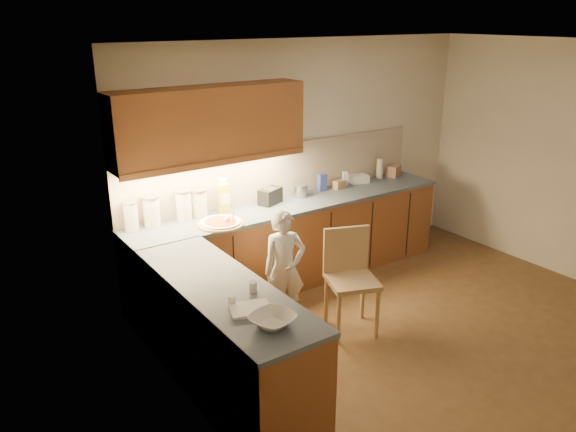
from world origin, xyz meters
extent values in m
plane|color=brown|center=(0.00, 0.00, 0.00)|extent=(4.50, 4.50, 0.00)
cube|color=beige|center=(0.00, 2.00, 1.30)|extent=(4.50, 0.04, 2.60)
cube|color=beige|center=(-2.25, 0.00, 1.30)|extent=(0.04, 4.00, 2.60)
cube|color=white|center=(0.00, 0.00, 2.60)|extent=(4.50, 4.00, 0.04)
cube|color=brown|center=(-0.38, 1.70, 0.44)|extent=(3.75, 0.60, 0.88)
cube|color=brown|center=(-1.95, 0.40, 0.44)|extent=(0.60, 2.00, 0.88)
cube|color=#404D5B|center=(-0.37, 1.70, 0.90)|extent=(3.77, 0.62, 0.04)
cube|color=#404D5B|center=(-1.95, 0.40, 0.90)|extent=(0.62, 2.02, 0.04)
cube|color=black|center=(-1.90, 1.40, 0.44)|extent=(0.02, 0.01, 0.80)
cube|color=black|center=(-1.30, 1.40, 0.44)|extent=(0.02, 0.01, 0.80)
cube|color=black|center=(-0.70, 1.40, 0.44)|extent=(0.02, 0.01, 0.80)
cube|color=black|center=(-0.10, 1.40, 0.44)|extent=(0.02, 0.01, 0.80)
cube|color=black|center=(0.50, 1.40, 0.44)|extent=(0.02, 0.01, 0.80)
cube|color=black|center=(1.10, 1.40, 0.44)|extent=(0.02, 0.01, 0.80)
cube|color=#B8A68F|center=(-0.38, 1.99, 1.21)|extent=(3.75, 0.02, 0.58)
cube|color=brown|center=(-1.27, 1.82, 1.85)|extent=(1.95, 0.35, 0.70)
cube|color=brown|center=(-1.27, 1.65, 1.50)|extent=(1.95, 0.02, 0.06)
cylinder|color=tan|center=(-1.35, 1.55, 0.93)|extent=(0.44, 0.44, 0.02)
cylinder|color=#FFEFC7|center=(-1.35, 1.55, 0.95)|extent=(0.39, 0.39, 0.02)
cylinder|color=#B44518|center=(-1.35, 1.55, 0.96)|extent=(0.31, 0.31, 0.01)
sphere|color=white|center=(-1.30, 1.51, 0.98)|extent=(0.06, 0.06, 0.06)
cylinder|color=white|center=(-1.26, 1.46, 1.01)|extent=(0.05, 0.10, 0.18)
imported|color=silver|center=(-0.99, 0.98, 0.58)|extent=(0.47, 0.36, 1.15)
cylinder|color=tan|center=(-0.79, 0.41, 0.25)|extent=(0.04, 0.04, 0.49)
cylinder|color=tan|center=(-0.45, 0.27, 0.25)|extent=(0.04, 0.04, 0.49)
cylinder|color=tan|center=(-0.66, 0.75, 0.25)|extent=(0.04, 0.04, 0.49)
cylinder|color=tan|center=(-0.31, 0.62, 0.25)|extent=(0.04, 0.04, 0.49)
cube|color=tan|center=(-0.55, 0.51, 0.51)|extent=(0.57, 0.57, 0.04)
cube|color=tan|center=(-0.48, 0.70, 0.76)|extent=(0.42, 0.19, 0.44)
imported|color=silver|center=(-1.95, -0.29, 0.96)|extent=(0.35, 0.35, 0.07)
cylinder|color=beige|center=(-2.10, 1.89, 1.05)|extent=(0.13, 0.13, 0.27)
cylinder|color=gray|center=(-2.10, 1.89, 1.19)|extent=(0.14, 0.14, 0.02)
cylinder|color=silver|center=(-1.90, 1.89, 1.06)|extent=(0.16, 0.16, 0.28)
cylinder|color=gray|center=(-1.90, 1.89, 1.21)|extent=(0.17, 0.17, 0.02)
cylinder|color=white|center=(-1.57, 1.88, 1.06)|extent=(0.15, 0.15, 0.28)
cylinder|color=gray|center=(-1.57, 1.88, 1.21)|extent=(0.16, 0.16, 0.02)
cylinder|color=silver|center=(-1.40, 1.89, 1.05)|extent=(0.16, 0.16, 0.26)
cylinder|color=gray|center=(-1.40, 1.89, 1.19)|extent=(0.17, 0.17, 0.02)
cube|color=gold|center=(-1.14, 1.86, 1.07)|extent=(0.13, 0.11, 0.30)
cube|color=silver|center=(-1.14, 1.86, 1.25)|extent=(0.09, 0.07, 0.05)
cube|color=black|center=(-0.61, 1.81, 1.00)|extent=(0.30, 0.23, 0.17)
cube|color=silver|center=(-0.64, 1.80, 1.09)|extent=(0.07, 0.11, 0.00)
cube|color=silver|center=(-0.58, 1.83, 1.09)|extent=(0.07, 0.11, 0.00)
cylinder|color=#A8A7AC|center=(-0.20, 1.84, 0.98)|extent=(0.17, 0.17, 0.13)
cylinder|color=#A8A7AC|center=(-0.20, 1.84, 1.05)|extent=(0.18, 0.18, 0.01)
cube|color=#324297|center=(0.14, 1.87, 1.02)|extent=(0.10, 0.07, 0.20)
cube|color=#A68459|center=(0.35, 1.82, 0.97)|extent=(0.14, 0.10, 0.10)
cube|color=white|center=(0.48, 1.87, 1.00)|extent=(0.07, 0.07, 0.17)
cube|color=white|center=(0.70, 1.88, 0.96)|extent=(0.25, 0.20, 0.09)
cylinder|color=silver|center=(1.03, 1.87, 1.04)|extent=(0.08, 0.08, 0.24)
cylinder|color=tan|center=(1.03, 1.87, 1.17)|extent=(0.08, 0.08, 0.02)
cube|color=#9E7455|center=(1.24, 1.84, 0.99)|extent=(0.22, 0.20, 0.14)
cube|color=white|center=(-1.97, -0.04, 0.93)|extent=(0.33, 0.30, 0.02)
cylinder|color=white|center=(-2.04, 0.09, 0.96)|extent=(0.07, 0.07, 0.07)
cylinder|color=silver|center=(-1.81, 0.19, 0.96)|extent=(0.06, 0.06, 0.08)
camera|label=1|loc=(-3.68, -2.98, 2.83)|focal=35.00mm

